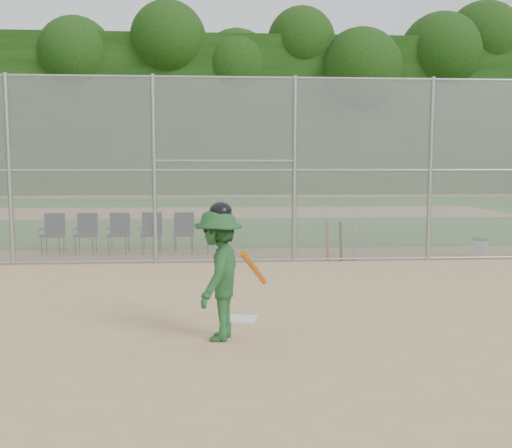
{
  "coord_description": "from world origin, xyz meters",
  "views": [
    {
      "loc": [
        -0.64,
        -7.25,
        2.13
      ],
      "look_at": [
        0.0,
        2.5,
        1.1
      ],
      "focal_mm": 40.0,
      "sensor_mm": 36.0,
      "label": 1
    }
  ],
  "objects": [
    {
      "name": "ground",
      "position": [
        0.0,
        0.0,
        0.0
      ],
      "size": [
        100.0,
        100.0,
        0.0
      ],
      "primitive_type": "plane",
      "color": "tan",
      "rests_on": "ground"
    },
    {
      "name": "grass_strip",
      "position": [
        0.0,
        18.0,
        0.01
      ],
      "size": [
        100.0,
        100.0,
        0.0
      ],
      "primitive_type": "plane",
      "color": "#2A6C20",
      "rests_on": "ground"
    },
    {
      "name": "dirt_patch_far",
      "position": [
        0.0,
        18.0,
        0.01
      ],
      "size": [
        24.0,
        24.0,
        0.0
      ],
      "primitive_type": "plane",
      "color": "tan",
      "rests_on": "ground"
    },
    {
      "name": "backstop_fence",
      "position": [
        0.0,
        5.0,
        2.07
      ],
      "size": [
        16.09,
        0.09,
        4.0
      ],
      "color": "gray",
      "rests_on": "ground"
    },
    {
      "name": "treeline",
      "position": [
        0.0,
        20.0,
        5.5
      ],
      "size": [
        81.0,
        60.0,
        11.0
      ],
      "color": "black",
      "rests_on": "ground"
    },
    {
      "name": "home_plate",
      "position": [
        -0.33,
        0.41,
        0.01
      ],
      "size": [
        0.47,
        0.47,
        0.02
      ],
      "primitive_type": "cube",
      "rotation": [
        0.0,
        0.0,
        -0.26
      ],
      "color": "silver",
      "rests_on": "ground"
    },
    {
      "name": "batter_at_plate",
      "position": [
        -0.65,
        -0.45,
        0.81
      ],
      "size": [
        1.01,
        1.33,
        1.68
      ],
      "color": "#205025",
      "rests_on": "ground"
    },
    {
      "name": "water_cooler",
      "position": [
        5.31,
        5.26,
        0.23
      ],
      "size": [
        0.36,
        0.36,
        0.45
      ],
      "color": "white",
      "rests_on": "ground"
    },
    {
      "name": "spare_bats",
      "position": [
        2.06,
        5.15,
        0.42
      ],
      "size": [
        0.66,
        0.27,
        0.85
      ],
      "color": "#D84C14",
      "rests_on": "ground"
    },
    {
      "name": "chair_0",
      "position": [
        -4.58,
        6.43,
        0.48
      ],
      "size": [
        0.54,
        0.52,
        0.96
      ],
      "primitive_type": null,
      "color": "#0F1237",
      "rests_on": "ground"
    },
    {
      "name": "chair_1",
      "position": [
        -3.8,
        6.43,
        0.48
      ],
      "size": [
        0.54,
        0.52,
        0.96
      ],
      "primitive_type": null,
      "color": "#0F1237",
      "rests_on": "ground"
    },
    {
      "name": "chair_2",
      "position": [
        -3.03,
        6.43,
        0.48
      ],
      "size": [
        0.54,
        0.52,
        0.96
      ],
      "primitive_type": null,
      "color": "#0F1237",
      "rests_on": "ground"
    },
    {
      "name": "chair_3",
      "position": [
        -2.26,
        6.43,
        0.48
      ],
      "size": [
        0.54,
        0.52,
        0.96
      ],
      "primitive_type": null,
      "color": "#0F1237",
      "rests_on": "ground"
    },
    {
      "name": "chair_4",
      "position": [
        -1.49,
        6.43,
        0.48
      ],
      "size": [
        0.54,
        0.52,
        0.96
      ],
      "primitive_type": null,
      "color": "#0F1237",
      "rests_on": "ground"
    },
    {
      "name": "chair_5",
      "position": [
        -0.71,
        6.43,
        0.48
      ],
      "size": [
        0.54,
        0.52,
        0.96
      ],
      "primitive_type": null,
      "color": "#0F1237",
      "rests_on": "ground"
    }
  ]
}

